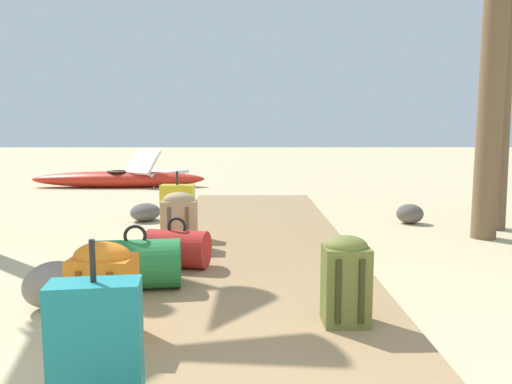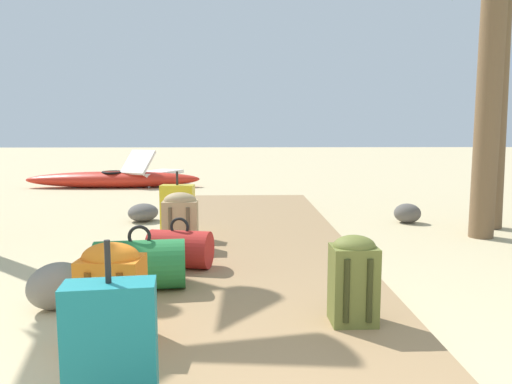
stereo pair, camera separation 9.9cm
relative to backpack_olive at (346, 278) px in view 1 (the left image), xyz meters
The scene contains 14 objects.
ground_plane 1.53m from the backpack_olive, 110.73° to the left, with size 60.00×60.00×0.00m, color #CCB789.
boardwalk 2.20m from the backpack_olive, 103.99° to the left, with size 1.88×7.23×0.08m, color #9E7A51.
backpack_olive is the anchor object (origin of this frame).
suitcase_teal 1.47m from the backpack_olive, 143.42° to the right, with size 0.38×0.21×0.71m.
duffel_bag_red 1.69m from the backpack_olive, 134.04° to the left, with size 0.56×0.41×0.42m.
backpack_tan 2.27m from the backpack_olive, 123.47° to the left, with size 0.34×0.25×0.54m.
backpack_orange 1.37m from the backpack_olive, behind, with size 0.35×0.28×0.54m.
duffel_bag_green 1.54m from the backpack_olive, 154.60° to the left, with size 0.67×0.43×0.47m.
suitcase_yellow 2.73m from the backpack_olive, 119.38° to the left, with size 0.36×0.19×0.70m.
lounge_chair 8.43m from the backpack_olive, 108.38° to the left, with size 1.21×1.65×0.79m.
kayak 8.36m from the backpack_olive, 113.93° to the left, with size 3.66×0.75×0.35m.
rock_left_mid 4.23m from the backpack_olive, 118.00° to the left, with size 0.44×0.39×0.24m, color #5B5651.
rock_right_mid 3.84m from the backpack_olive, 66.70° to the left, with size 0.35×0.29×0.26m, color #5B5651.
rock_left_far 2.00m from the backpack_olive, 165.30° to the left, with size 0.41×0.29×0.32m, color gray.
Camera 1 is at (-0.02, -1.28, 1.22)m, focal length 34.38 mm.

